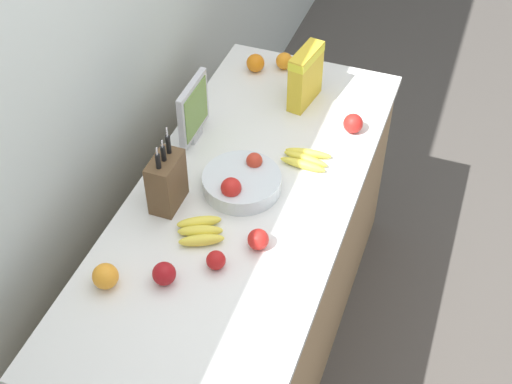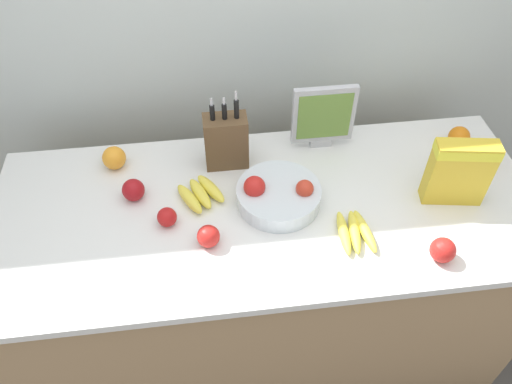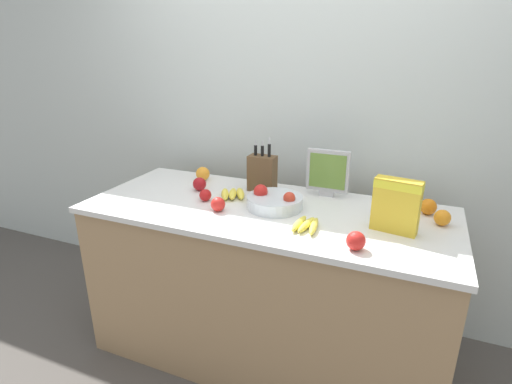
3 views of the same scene
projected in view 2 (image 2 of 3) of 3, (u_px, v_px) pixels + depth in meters
name	position (u px, v px, depth m)	size (l,w,h in m)	color
ground_plane	(264.00, 336.00, 2.40)	(14.00, 14.00, 0.00)	#514C47
wall_back	(246.00, 20.00, 1.88)	(9.00, 0.06, 2.60)	silver
counter	(266.00, 281.00, 2.06)	(1.92, 0.80, 0.92)	tan
knife_block	(226.00, 141.00, 1.81)	(0.16, 0.09, 0.32)	brown
small_monitor	(324.00, 116.00, 1.85)	(0.24, 0.03, 0.27)	#B7B7BC
cereal_box	(460.00, 170.00, 1.66)	(0.21, 0.10, 0.25)	gold
fruit_bowl	(278.00, 195.00, 1.72)	(0.29, 0.29, 0.11)	silver
banana_bunch_left	(200.00, 194.00, 1.74)	(0.19, 0.20, 0.04)	yellow
banana_bunch_right	(354.00, 232.00, 1.63)	(0.12, 0.19, 0.03)	yellow
apple_front	(133.00, 190.00, 1.73)	(0.08, 0.08, 0.08)	#A31419
apple_middle	(167.00, 217.00, 1.65)	(0.07, 0.07, 0.07)	red
apple_near_bananas	(208.00, 236.00, 1.59)	(0.07, 0.07, 0.07)	red
apple_rightmost	(443.00, 250.00, 1.55)	(0.08, 0.08, 0.08)	red
orange_mid_left	(114.00, 158.00, 1.84)	(0.09, 0.09, 0.09)	orange
orange_near_bowl	(487.00, 156.00, 1.86)	(0.08, 0.08, 0.08)	orange
orange_front_right	(459.00, 137.00, 1.93)	(0.08, 0.08, 0.08)	orange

